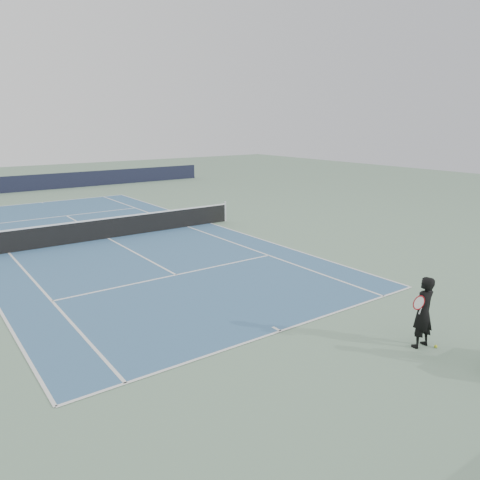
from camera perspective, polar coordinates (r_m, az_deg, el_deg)
ground at (r=21.92m, az=-15.77°, el=0.17°), size 80.00×80.00×0.00m
court_surface at (r=21.92m, az=-15.77°, el=0.18°), size 10.97×23.77×0.01m
tennis_net at (r=21.81m, az=-15.86°, el=1.45°), size 12.90×0.10×1.07m
windscreen_far at (r=38.89m, az=-25.20°, el=6.23°), size 30.00×0.25×1.20m
tennis_player at (r=11.71m, az=21.39°, el=-8.19°), size 0.79×0.49×1.72m
tennis_ball at (r=12.11m, az=22.76°, el=-11.86°), size 0.07×0.07×0.07m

